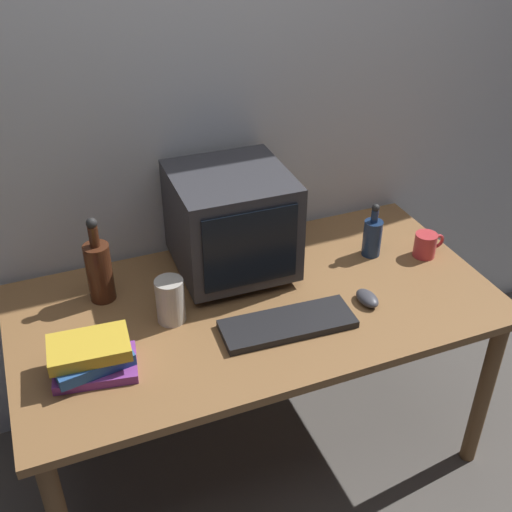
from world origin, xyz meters
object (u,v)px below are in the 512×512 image
object	(u,v)px
computer_mouse	(367,298)
bottle_short	(372,236)
book_stack	(92,357)
metal_canister	(170,301)
bottle_tall	(99,270)
mug	(426,245)
keyboard	(288,324)
crt_monitor	(231,222)

from	to	relation	value
computer_mouse	bottle_short	world-z (taller)	bottle_short
book_stack	metal_canister	bearing A→B (deg)	27.90
bottle_tall	bottle_short	xyz separation A→B (m)	(0.96, -0.10, -0.04)
bottle_short	metal_canister	bearing A→B (deg)	-172.94
bottle_tall	bottle_short	bearing A→B (deg)	-5.84
bottle_tall	bottle_short	world-z (taller)	bottle_tall
computer_mouse	mug	distance (m)	0.38
computer_mouse	bottle_tall	size ratio (longest dim) A/B	0.33
keyboard	metal_canister	bearing A→B (deg)	155.59
crt_monitor	mug	distance (m)	0.72
mug	metal_canister	distance (m)	0.96
bottle_short	metal_canister	size ratio (longest dim) A/B	1.38
keyboard	metal_canister	world-z (taller)	metal_canister
crt_monitor	computer_mouse	xyz separation A→B (m)	(0.34, -0.35, -0.17)
mug	bottle_short	bearing A→B (deg)	155.55
bottle_tall	mug	size ratio (longest dim) A/B	2.54
bottle_tall	book_stack	bearing A→B (deg)	-104.90
bottle_short	metal_canister	distance (m)	0.78
computer_mouse	bottle_short	size ratio (longest dim) A/B	0.48
book_stack	mug	size ratio (longest dim) A/B	2.13
bottle_short	mug	size ratio (longest dim) A/B	1.73
book_stack	mug	xyz separation A→B (m)	(1.23, 0.16, -0.01)
book_stack	metal_canister	size ratio (longest dim) A/B	1.70
crt_monitor	book_stack	xyz separation A→B (m)	(-0.54, -0.33, -0.14)
metal_canister	bottle_short	bearing A→B (deg)	7.06
bottle_tall	bottle_short	size ratio (longest dim) A/B	1.47
keyboard	computer_mouse	xyz separation A→B (m)	(0.29, 0.02, 0.01)
crt_monitor	metal_canister	xyz separation A→B (m)	(-0.27, -0.19, -0.12)
metal_canister	keyboard	bearing A→B (deg)	-27.76
bottle_tall	bottle_short	distance (m)	0.96
metal_canister	mug	bearing A→B (deg)	0.93
crt_monitor	metal_canister	world-z (taller)	crt_monitor
computer_mouse	mug	bearing A→B (deg)	24.65
keyboard	book_stack	world-z (taller)	book_stack
crt_monitor	keyboard	size ratio (longest dim) A/B	0.94
keyboard	computer_mouse	size ratio (longest dim) A/B	4.20
bottle_short	book_stack	distance (m)	1.08
book_stack	mug	bearing A→B (deg)	7.36
bottle_tall	mug	world-z (taller)	bottle_tall
keyboard	bottle_tall	distance (m)	0.63
bottle_short	computer_mouse	bearing A→B (deg)	-122.62
keyboard	book_stack	distance (m)	0.60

